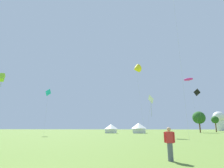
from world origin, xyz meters
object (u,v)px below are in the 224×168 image
at_px(kite_white_diamond, 151,100).
at_px(kite_yellow_delta, 136,69).
at_px(kite_cyan_diamond, 48,93).
at_px(person_spectator, 170,144).
at_px(kite_magenta_parafoil, 188,79).
at_px(kite_black_diamond, 197,93).
at_px(festival_tent_right, 111,128).
at_px(festival_tent_left, 139,128).
at_px(tree_distant_left, 215,120).
at_px(observatory_dome, 219,120).
at_px(tree_distant_right, 199,118).
at_px(kite_lime_box, 2,77).

height_order(kite_white_diamond, kite_yellow_delta, kite_yellow_delta).
relative_size(kite_cyan_diamond, person_spectator, 6.45).
xyz_separation_m(kite_magenta_parafoil, kite_white_diamond, (-14.36, -12.41, -8.81)).
bearing_deg(kite_black_diamond, person_spectator, -110.67).
xyz_separation_m(kite_magenta_parafoil, festival_tent_right, (-26.56, -3.58, -16.47)).
relative_size(person_spectator, festival_tent_left, 0.35).
bearing_deg(kite_white_diamond, kite_cyan_diamond, -160.71).
height_order(kite_yellow_delta, festival_tent_left, kite_yellow_delta).
relative_size(kite_white_diamond, festival_tent_left, 2.19).
bearing_deg(kite_white_diamond, tree_distant_left, 44.90).
bearing_deg(kite_black_diamond, festival_tent_left, 155.72).
distance_m(festival_tent_left, observatory_dome, 70.20).
xyz_separation_m(tree_distant_left, tree_distant_right, (-9.69, -10.78, 0.41)).
distance_m(kite_white_diamond, tree_distant_left, 39.25).
height_order(kite_magenta_parafoil, observatory_dome, kite_magenta_parafoil).
height_order(kite_lime_box, festival_tent_right, kite_lime_box).
bearing_deg(person_spectator, observatory_dome, 65.49).
bearing_deg(festival_tent_right, observatory_dome, 43.06).
relative_size(kite_yellow_delta, tree_distant_left, 2.62).
bearing_deg(kite_magenta_parafoil, kite_black_diamond, -96.86).
bearing_deg(kite_yellow_delta, kite_black_diamond, 34.69).
bearing_deg(tree_distant_left, observatory_dome, 64.53).
height_order(kite_black_diamond, tree_distant_left, kite_black_diamond).
distance_m(kite_white_diamond, observatory_dome, 74.94).
relative_size(kite_cyan_diamond, festival_tent_right, 2.57).
xyz_separation_m(kite_white_diamond, tree_distant_right, (17.93, 16.74, -4.09)).
distance_m(kite_yellow_delta, observatory_dome, 86.20).
bearing_deg(person_spectator, tree_distant_right, 70.08).
height_order(festival_tent_left, tree_distant_right, tree_distant_right).
xyz_separation_m(kite_yellow_delta, observatory_dome, (47.58, 71.30, -9.14)).
xyz_separation_m(festival_tent_right, festival_tent_left, (8.87, -0.00, 0.21)).
distance_m(kite_cyan_diamond, observatory_dome, 98.60).
bearing_deg(kite_lime_box, festival_tent_left, 37.66).
relative_size(kite_black_diamond, kite_cyan_diamond, 1.12).
distance_m(kite_magenta_parafoil, kite_yellow_delta, 29.44).
distance_m(kite_magenta_parafoil, observatory_dome, 57.87).
bearing_deg(kite_black_diamond, tree_distant_right, 72.25).
bearing_deg(festival_tent_left, tree_distant_right, 20.38).
relative_size(kite_lime_box, kite_cyan_diamond, 1.24).
distance_m(kite_lime_box, festival_tent_right, 34.28).
xyz_separation_m(observatory_dome, tree_distant_right, (-25.60, -44.18, -0.88)).
xyz_separation_m(kite_white_diamond, kite_yellow_delta, (-4.05, -10.38, 5.92)).
height_order(kite_magenta_parafoil, kite_cyan_diamond, kite_magenta_parafoil).
xyz_separation_m(kite_lime_box, kite_black_diamond, (47.23, 16.43, -1.41)).
xyz_separation_m(kite_white_diamond, person_spectator, (-3.17, -41.50, -8.38)).
relative_size(kite_magenta_parafoil, festival_tent_right, 4.30).
relative_size(kite_lime_box, tree_distant_right, 1.88).
distance_m(kite_cyan_diamond, person_spectator, 40.66).
relative_size(kite_black_diamond, tree_distant_left, 1.99).
height_order(kite_yellow_delta, person_spectator, kite_yellow_delta).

